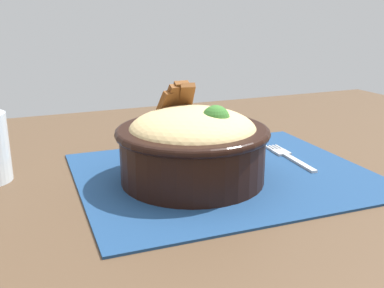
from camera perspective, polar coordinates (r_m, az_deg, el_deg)
The scene contains 4 objects.
table at distance 0.66m, azimuth 5.37°, elevation -8.86°, with size 1.34×0.99×0.72m.
placemat at distance 0.63m, azimuth 4.04°, elevation -3.80°, with size 0.40×0.33×0.00m, color navy.
bowl at distance 0.59m, azimuth 0.01°, elevation 0.16°, with size 0.24×0.24×0.13m.
fork at distance 0.71m, azimuth 12.20°, elevation -1.57°, with size 0.03×0.13×0.00m.
Camera 1 is at (-0.29, -0.52, 0.95)m, focal length 41.86 mm.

